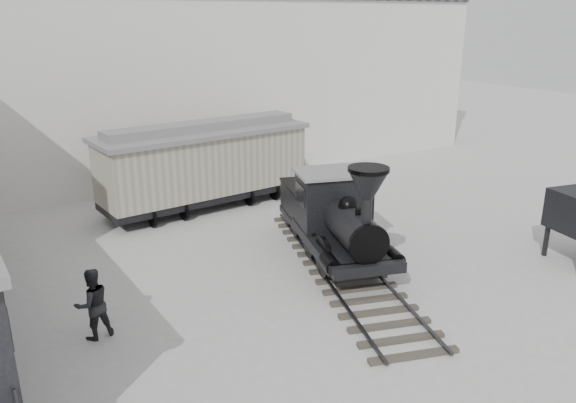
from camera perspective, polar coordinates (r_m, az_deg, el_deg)
ground at (r=14.32m, az=9.07°, el=-12.25°), size 90.00×90.00×0.00m
north_wall at (r=25.72m, az=-12.47°, el=14.10°), size 34.00×2.51×11.00m
locomotive at (r=17.17m, az=4.96°, el=-2.02°), size 4.86×10.09×3.49m
boxcar at (r=22.19m, az=-8.46°, el=3.90°), size 8.61×3.49×3.43m
visitor_b at (r=14.00m, az=-19.24°, el=-9.80°), size 0.93×0.77×1.74m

